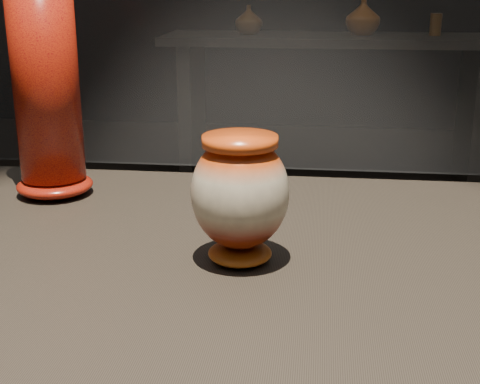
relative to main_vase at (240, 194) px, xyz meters
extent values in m
cube|color=black|center=(-0.09, -0.03, -0.11)|extent=(2.00, 0.80, 0.05)
ellipsoid|color=#691A09|center=(0.00, 0.00, -0.07)|extent=(0.08, 0.08, 0.02)
ellipsoid|color=beige|center=(0.00, 0.00, 0.00)|extent=(0.12, 0.12, 0.13)
cylinder|color=#D94A14|center=(0.00, 0.00, 0.06)|extent=(0.09, 0.09, 0.01)
ellipsoid|color=#AB270B|center=(-0.32, 0.22, -0.07)|extent=(0.15, 0.15, 0.03)
cylinder|color=#AB270B|center=(-0.32, 0.22, 0.11)|extent=(0.12, 0.12, 0.33)
cube|color=black|center=(0.14, 3.36, -0.11)|extent=(2.00, 0.60, 0.05)
cube|color=black|center=(-0.71, 3.36, -0.56)|extent=(0.08, 0.50, 0.85)
cube|color=black|center=(0.99, 3.36, -0.56)|extent=(0.08, 0.50, 0.85)
imported|color=brown|center=(-0.35, 3.35, 0.00)|extent=(0.23, 0.23, 0.17)
imported|color=#691A09|center=(0.32, 3.38, 0.02)|extent=(0.27, 0.27, 0.21)
cylinder|color=brown|center=(0.74, 3.40, -0.02)|extent=(0.07, 0.07, 0.13)
camera|label=1|loc=(0.09, -0.73, 0.24)|focal=50.00mm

